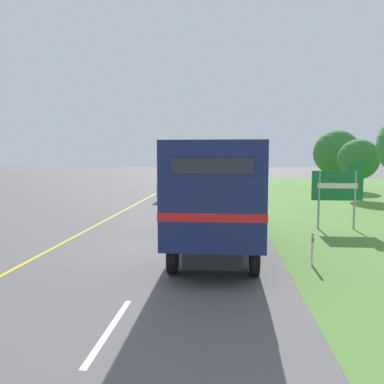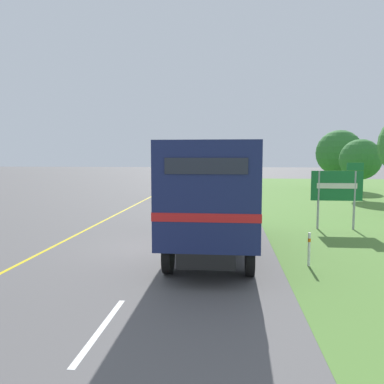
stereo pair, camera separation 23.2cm
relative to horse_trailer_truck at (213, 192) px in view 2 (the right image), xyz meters
The scene contains 15 objects.
ground_plane 2.60m from the horse_trailer_truck, behind, with size 200.00×200.00×0.00m, color #5B5959.
edge_line_yellow 13.70m from the horse_trailer_truck, 113.59° to the left, with size 0.12×58.50×0.01m, color yellow.
centre_dash_nearest 6.18m from the horse_trailer_truck, 107.10° to the right, with size 0.12×2.60×0.01m, color white.
centre_dash_near 2.76m from the horse_trailer_truck, 150.31° to the left, with size 0.12×2.60×0.01m, color white.
centre_dash_mid_a 8.01m from the horse_trailer_truck, 102.83° to the left, with size 0.12×2.60×0.01m, color white.
centre_dash_mid_b 14.42m from the horse_trailer_truck, 96.94° to the left, with size 0.12×2.60×0.01m, color white.
centre_dash_far 20.94m from the horse_trailer_truck, 94.75° to the left, with size 0.12×2.60×0.01m, color white.
centre_dash_farthest 27.51m from the horse_trailer_truck, 93.61° to the left, with size 0.12×2.60×0.01m, color white.
horse_trailer_truck is the anchor object (origin of this frame).
lead_car_white 15.47m from the horse_trailer_truck, 102.70° to the left, with size 1.80×4.56×1.86m.
lead_car_grey_ahead 25.53m from the horse_trailer_truck, 89.21° to the left, with size 1.80×4.38×2.02m.
highway_sign 6.60m from the horse_trailer_truck, 40.31° to the left, with size 2.09×0.09×2.80m.
roadside_tree_mid 18.91m from the horse_trailer_truck, 58.51° to the left, with size 2.90×2.90×4.31m.
roadside_tree_far 26.99m from the horse_trailer_truck, 66.38° to the left, with size 4.26×4.26×5.56m.
delineator_post 3.36m from the horse_trailer_truck, 26.08° to the right, with size 0.08×0.08×0.95m.
Camera 2 is at (2.23, -12.06, 3.04)m, focal length 35.00 mm.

